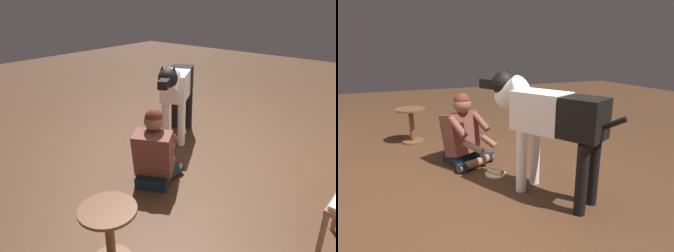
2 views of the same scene
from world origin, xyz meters
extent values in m
plane|color=#472C1A|center=(0.00, 0.00, 0.00)|extent=(15.19, 15.19, 0.00)
cube|color=black|center=(0.94, 0.27, 0.06)|extent=(0.37, 0.41, 0.12)
cylinder|color=black|center=(0.87, 0.06, 0.07)|extent=(0.33, 0.38, 0.11)
cylinder|color=brown|center=(0.70, 0.06, 0.06)|extent=(0.27, 0.36, 0.09)
cylinder|color=black|center=(0.73, 0.34, 0.07)|extent=(0.40, 0.12, 0.11)
cylinder|color=brown|center=(0.62, 0.21, 0.06)|extent=(0.22, 0.37, 0.09)
cube|color=brown|center=(0.90, 0.25, 0.37)|extent=(0.45, 0.49, 0.53)
cylinder|color=brown|center=(0.84, 0.03, 0.51)|extent=(0.30, 0.20, 0.24)
cylinder|color=brown|center=(0.64, -0.02, 0.30)|extent=(0.28, 0.15, 0.12)
cylinder|color=brown|center=(0.68, 0.34, 0.51)|extent=(0.30, 0.20, 0.24)
cylinder|color=brown|center=(0.53, 0.20, 0.30)|extent=(0.26, 0.21, 0.12)
sphere|color=brown|center=(0.86, 0.23, 0.72)|extent=(0.21, 0.21, 0.21)
sphere|color=#5A251A|center=(0.86, 0.23, 0.76)|extent=(0.19, 0.19, 0.19)
cylinder|color=white|center=(-0.05, -0.10, 0.31)|extent=(0.10, 0.10, 0.62)
cylinder|color=white|center=(0.05, -0.30, 0.31)|extent=(0.10, 0.10, 0.62)
cylinder|color=black|center=(-0.61, -0.38, 0.31)|extent=(0.10, 0.10, 0.62)
cylinder|color=black|center=(-0.51, -0.58, 0.31)|extent=(0.10, 0.10, 0.62)
cube|color=white|center=(-0.12, -0.26, 0.80)|extent=(0.58, 0.51, 0.36)
cube|color=black|center=(-0.46, -0.43, 0.80)|extent=(0.52, 0.46, 0.34)
cylinder|color=white|center=(0.19, -0.11, 0.93)|extent=(0.42, 0.36, 0.34)
sphere|color=black|center=(0.29, -0.06, 1.02)|extent=(0.24, 0.24, 0.24)
cube|color=black|center=(0.47, 0.03, 1.00)|extent=(0.21, 0.18, 0.10)
cone|color=black|center=(0.25, 0.00, 1.11)|extent=(0.11, 0.11, 0.11)
cone|color=black|center=(0.31, -0.13, 1.11)|extent=(0.11, 0.11, 0.11)
cylinder|color=black|center=(-0.66, -0.53, 0.76)|extent=(0.30, 0.18, 0.21)
cylinder|color=silver|center=(0.39, 0.00, 0.01)|extent=(0.23, 0.23, 0.01)
cylinder|color=#DFB974|center=(0.41, -0.02, 0.04)|extent=(0.17, 0.14, 0.05)
cylinder|color=#DFB974|center=(0.38, 0.01, 0.04)|extent=(0.17, 0.14, 0.05)
cylinder|color=#9F5635|center=(0.39, 0.00, 0.04)|extent=(0.17, 0.14, 0.04)
cylinder|color=brown|center=(1.93, 0.75, 0.24)|extent=(0.07, 0.07, 0.48)
cylinder|color=brown|center=(1.93, 0.75, 0.01)|extent=(0.32, 0.32, 0.02)
cylinder|color=brown|center=(1.93, 0.75, 0.50)|extent=(0.43, 0.43, 0.03)
camera|label=1|loc=(3.06, 2.25, 1.92)|focal=33.39mm
camera|label=2|loc=(-2.33, 1.00, 1.35)|focal=30.28mm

